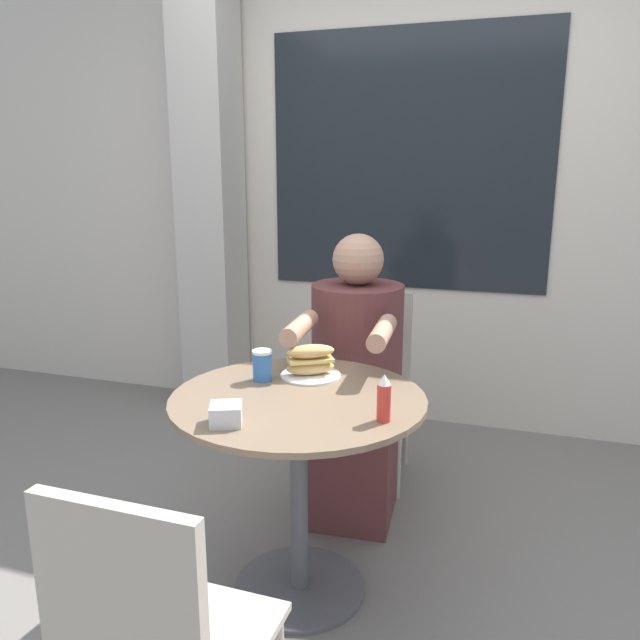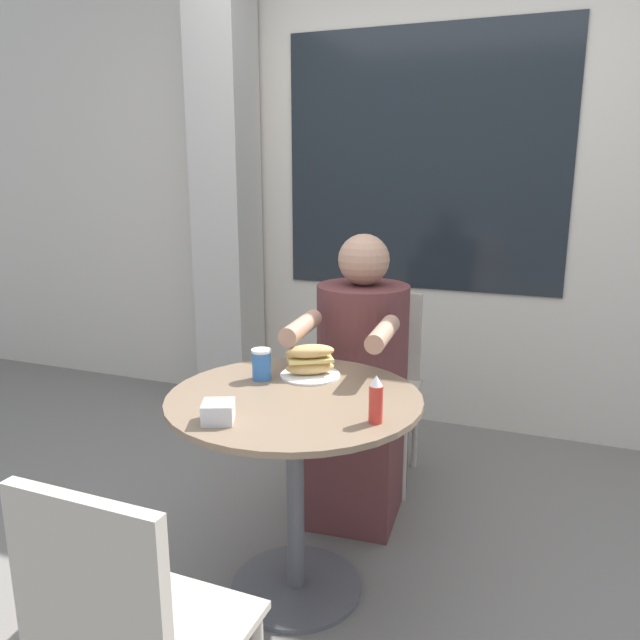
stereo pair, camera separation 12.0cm
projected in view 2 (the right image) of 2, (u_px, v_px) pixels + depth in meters
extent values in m
plane|color=slate|center=(296.00, 588.00, 2.19)|extent=(8.00, 8.00, 0.00)
cube|color=beige|center=(418.00, 175.00, 3.39)|extent=(8.00, 0.08, 2.80)
cube|color=black|center=(423.00, 162.00, 3.32)|extent=(1.52, 0.01, 1.37)
cube|color=#B2ADA3|center=(227.00, 210.00, 3.63)|extent=(0.31, 0.31, 2.40)
cylinder|color=brown|center=(294.00, 398.00, 2.02)|extent=(0.83, 0.83, 0.02)
cylinder|color=#515156|center=(295.00, 496.00, 2.11)|extent=(0.06, 0.06, 0.68)
cylinder|color=#515156|center=(296.00, 586.00, 2.19)|extent=(0.46, 0.46, 0.02)
cube|color=#ADA393|center=(376.00, 390.00, 2.87)|extent=(0.41, 0.41, 0.02)
cube|color=#ADA393|center=(384.00, 335.00, 2.98)|extent=(0.35, 0.06, 0.42)
cylinder|color=#ADA393|center=(404.00, 455.00, 2.73)|extent=(0.03, 0.03, 0.43)
cylinder|color=#ADA393|center=(331.00, 446.00, 2.82)|extent=(0.03, 0.03, 0.43)
cylinder|color=#ADA393|center=(415.00, 426.00, 3.03)|extent=(0.03, 0.03, 0.43)
cylinder|color=#ADA393|center=(349.00, 418.00, 3.13)|extent=(0.03, 0.03, 0.43)
cube|color=brown|center=(357.00, 460.00, 2.66)|extent=(0.40, 0.50, 0.45)
cylinder|color=brown|center=(362.00, 346.00, 2.61)|extent=(0.38, 0.38, 0.52)
sphere|color=tan|center=(364.00, 260.00, 2.52)|extent=(0.21, 0.21, 0.21)
cylinder|color=tan|center=(383.00, 333.00, 2.21)|extent=(0.09, 0.31, 0.07)
cylinder|color=tan|center=(301.00, 327.00, 2.29)|extent=(0.09, 0.31, 0.07)
cube|color=#ADA393|center=(154.00, 637.00, 1.36)|extent=(0.39, 0.39, 0.02)
cube|color=#ADA393|center=(89.00, 600.00, 1.15)|extent=(0.35, 0.04, 0.42)
cylinder|color=white|center=(310.00, 375.00, 2.21)|extent=(0.21, 0.21, 0.01)
ellipsoid|color=tan|center=(310.00, 368.00, 2.20)|extent=(0.18, 0.15, 0.05)
cube|color=#D6BC66|center=(310.00, 359.00, 2.19)|extent=(0.17, 0.15, 0.01)
ellipsoid|color=tan|center=(310.00, 351.00, 2.19)|extent=(0.18, 0.15, 0.05)
cylinder|color=#336BB7|center=(262.00, 366.00, 2.16)|extent=(0.07, 0.07, 0.10)
cylinder|color=white|center=(261.00, 351.00, 2.15)|extent=(0.07, 0.07, 0.01)
cube|color=silver|center=(218.00, 412.00, 1.81)|extent=(0.12, 0.12, 0.06)
cylinder|color=red|center=(376.00, 404.00, 1.79)|extent=(0.04, 0.04, 0.11)
cone|color=white|center=(376.00, 381.00, 1.78)|extent=(0.04, 0.04, 0.03)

